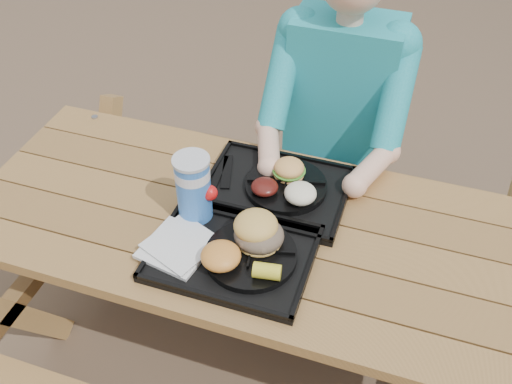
% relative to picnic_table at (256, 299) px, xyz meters
% --- Properties ---
extents(ground, '(60.00, 60.00, 0.00)m').
position_rel_picnic_table_xyz_m(ground, '(0.00, 0.00, -0.38)').
color(ground, '#999999').
rests_on(ground, ground).
extents(picnic_table, '(1.80, 1.49, 0.75)m').
position_rel_picnic_table_xyz_m(picnic_table, '(0.00, 0.00, 0.00)').
color(picnic_table, '#999999').
rests_on(picnic_table, ground).
extents(tray_near, '(0.45, 0.35, 0.02)m').
position_rel_picnic_table_xyz_m(tray_near, '(-0.02, -0.14, 0.39)').
color(tray_near, black).
rests_on(tray_near, picnic_table).
extents(tray_far, '(0.45, 0.35, 0.02)m').
position_rel_picnic_table_xyz_m(tray_far, '(0.02, 0.15, 0.39)').
color(tray_far, black).
rests_on(tray_far, picnic_table).
extents(plate_near, '(0.26, 0.26, 0.02)m').
position_rel_picnic_table_xyz_m(plate_near, '(0.03, -0.15, 0.41)').
color(plate_near, black).
rests_on(plate_near, tray_near).
extents(plate_far, '(0.26, 0.26, 0.02)m').
position_rel_picnic_table_xyz_m(plate_far, '(0.05, 0.16, 0.41)').
color(plate_far, black).
rests_on(plate_far, tray_far).
extents(napkin_stack, '(0.21, 0.21, 0.02)m').
position_rel_picnic_table_xyz_m(napkin_stack, '(-0.17, -0.18, 0.41)').
color(napkin_stack, silver).
rests_on(napkin_stack, tray_near).
extents(soda_cup, '(0.10, 0.10, 0.21)m').
position_rel_picnic_table_xyz_m(soda_cup, '(-0.18, -0.04, 0.50)').
color(soda_cup, blue).
rests_on(soda_cup, tray_near).
extents(condiment_bbq, '(0.05, 0.05, 0.03)m').
position_rel_picnic_table_xyz_m(condiment_bbq, '(-0.01, -0.02, 0.41)').
color(condiment_bbq, black).
rests_on(condiment_bbq, tray_near).
extents(condiment_mustard, '(0.05, 0.05, 0.03)m').
position_rel_picnic_table_xyz_m(condiment_mustard, '(0.05, -0.02, 0.41)').
color(condiment_mustard, yellow).
rests_on(condiment_mustard, tray_near).
extents(sandwich, '(0.13, 0.13, 0.14)m').
position_rel_picnic_table_xyz_m(sandwich, '(0.04, -0.10, 0.48)').
color(sandwich, '#E1AB4F').
rests_on(sandwich, plate_near).
extents(mac_cheese, '(0.11, 0.11, 0.06)m').
position_rel_picnic_table_xyz_m(mac_cheese, '(-0.03, -0.21, 0.44)').
color(mac_cheese, gold).
rests_on(mac_cheese, plate_near).
extents(corn_cob, '(0.08, 0.08, 0.04)m').
position_rel_picnic_table_xyz_m(corn_cob, '(0.10, -0.21, 0.44)').
color(corn_cob, yellow).
rests_on(corn_cob, plate_near).
extents(cutlery_far, '(0.07, 0.17, 0.01)m').
position_rel_picnic_table_xyz_m(cutlery_far, '(-0.16, 0.17, 0.40)').
color(cutlery_far, black).
rests_on(cutlery_far, tray_far).
extents(burger, '(0.10, 0.10, 0.09)m').
position_rel_picnic_table_xyz_m(burger, '(0.04, 0.20, 0.46)').
color(burger, '#F3A855').
rests_on(burger, plate_far).
extents(baked_beans, '(0.09, 0.09, 0.04)m').
position_rel_picnic_table_xyz_m(baked_beans, '(-0.01, 0.10, 0.43)').
color(baked_beans, '#511410').
rests_on(baked_beans, plate_far).
extents(potato_salad, '(0.10, 0.10, 0.05)m').
position_rel_picnic_table_xyz_m(potato_salad, '(0.11, 0.10, 0.44)').
color(potato_salad, white).
rests_on(potato_salad, plate_far).
extents(diner, '(0.48, 0.84, 1.28)m').
position_rel_picnic_table_xyz_m(diner, '(0.11, 0.64, 0.27)').
color(diner, '#19B49F').
rests_on(diner, ground).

